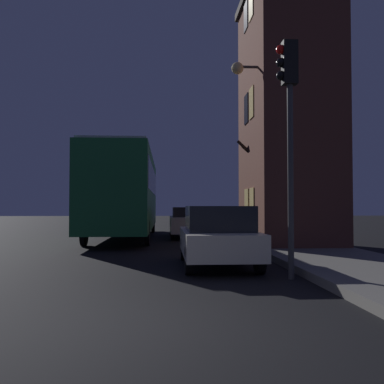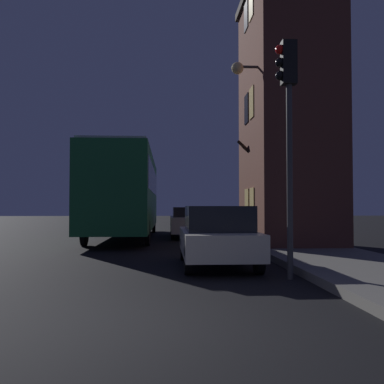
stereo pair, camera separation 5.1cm
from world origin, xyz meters
name	(u,v)px [view 1 (the left image)]	position (x,y,z in m)	size (l,w,h in m)	color
ground_plane	(144,329)	(0.00, 0.00, 0.00)	(120.00, 120.00, 0.00)	black
brick_building	(287,113)	(4.71, 10.07, 4.91)	(3.05, 4.84, 9.42)	brown
streetlamp	(255,122)	(3.20, 8.61, 4.27)	(1.17, 0.40, 6.07)	#38383A
traffic_light	(289,109)	(2.78, 3.32, 3.48)	(0.43, 0.24, 4.88)	#38383A
bare_tree	(265,194)	(3.91, 10.27, 1.93)	(1.20, 1.03, 3.80)	#2D2319
bus	(126,189)	(-1.59, 14.76, 2.27)	(2.54, 11.97, 3.84)	#1E6B33
car_near_lane	(218,235)	(1.54, 5.20, 0.76)	(1.72, 3.85, 1.48)	beige
car_mid_lane	(189,222)	(1.38, 15.07, 0.75)	(1.78, 4.63, 1.43)	#B7BABF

